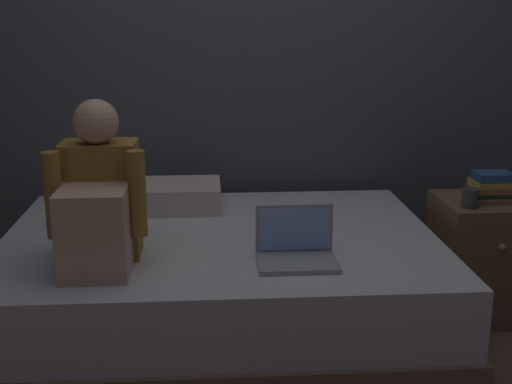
% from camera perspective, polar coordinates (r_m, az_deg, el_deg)
% --- Properties ---
extents(ground_plane, '(8.00, 8.00, 0.00)m').
position_cam_1_polar(ground_plane, '(3.03, 1.09, -14.23)').
color(ground_plane, brown).
extents(wall_back, '(5.60, 0.10, 2.70)m').
position_cam_1_polar(wall_back, '(3.85, -0.44, 13.01)').
color(wall_back, '#4C4F54').
rests_on(wall_back, ground_plane).
extents(bed, '(2.00, 1.50, 0.50)m').
position_cam_1_polar(bed, '(3.19, -3.00, -7.86)').
color(bed, '#7A6047').
rests_on(bed, ground_plane).
extents(nightstand, '(0.44, 0.46, 0.59)m').
position_cam_1_polar(nightstand, '(3.56, 18.43, -5.24)').
color(nightstand, brown).
rests_on(nightstand, ground_plane).
extents(person_sitting, '(0.39, 0.44, 0.66)m').
position_cam_1_polar(person_sitting, '(2.75, -13.15, -0.92)').
color(person_sitting, olive).
rests_on(person_sitting, bed).
extents(laptop, '(0.32, 0.23, 0.22)m').
position_cam_1_polar(laptop, '(2.75, 3.41, -4.78)').
color(laptop, '#9EA0A5').
rests_on(laptop, bed).
extents(pillow, '(0.56, 0.36, 0.13)m').
position_cam_1_polar(pillow, '(3.52, -7.60, -0.32)').
color(pillow, beige).
rests_on(pillow, bed).
extents(book_stack, '(0.24, 0.17, 0.14)m').
position_cam_1_polar(book_stack, '(3.45, 19.30, 0.36)').
color(book_stack, brown).
rests_on(book_stack, nightstand).
extents(mug, '(0.08, 0.08, 0.09)m').
position_cam_1_polar(mug, '(3.31, 17.60, -0.48)').
color(mug, '#3D3D42').
rests_on(mug, nightstand).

